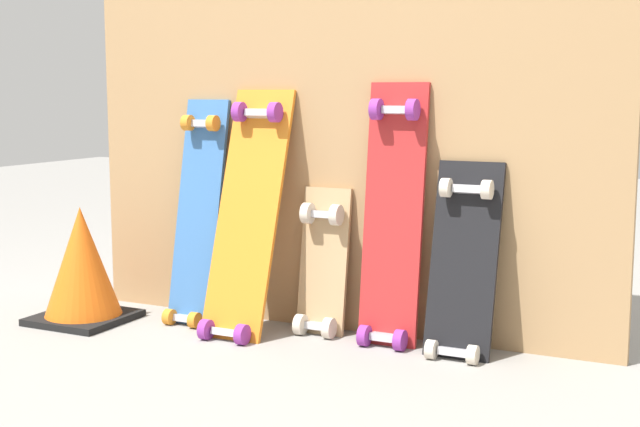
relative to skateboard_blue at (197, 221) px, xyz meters
name	(u,v)px	position (x,y,z in m)	size (l,w,h in m)	color
ground_plane	(329,332)	(0.49, 0.05, -0.36)	(12.00, 12.00, 0.00)	gray
plywood_wall_panel	(338,58)	(0.49, 0.12, 0.56)	(1.91, 0.04, 1.83)	tan
skateboard_blue	(197,221)	(0.00, 0.00, 0.00)	(0.17, 0.23, 0.85)	#386BAD
skateboard_orange	(246,222)	(0.23, -0.06, 0.02)	(0.22, 0.34, 0.88)	orange
skateboard_natural	(322,270)	(0.47, 0.04, -0.14)	(0.17, 0.15, 0.55)	tan
skateboard_red	(392,224)	(0.72, 0.03, 0.03)	(0.20, 0.18, 0.90)	#B22626
skateboard_black	(462,270)	(0.96, 0.01, -0.09)	(0.21, 0.21, 0.66)	black
traffic_cone	(82,265)	(-0.36, -0.20, -0.15)	(0.31, 0.31, 0.41)	black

